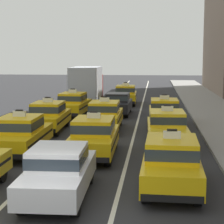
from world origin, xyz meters
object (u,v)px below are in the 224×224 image
object	(u,v)px
taxi_left_third	(49,116)
taxi_center_third	(105,115)
taxi_left_second	(21,134)
taxi_right_third	(164,112)
sedan_center_nearest	(59,170)
taxi_center_second	(94,136)
taxi_right_second	(167,127)
box_truck_left_fifth	(87,84)
taxi_center_fifth	(126,94)
taxi_right_nearest	(171,162)
taxi_left_fourth	(73,104)
sedan_center_fourth	(118,103)

from	to	relation	value
taxi_left_third	taxi_center_third	size ratio (longest dim) A/B	1.01
taxi_left_second	taxi_right_third	world-z (taller)	same
sedan_center_nearest	taxi_center_second	xyz separation A→B (m)	(0.31, 5.19, 0.03)
taxi_center_second	taxi_right_second	size ratio (longest dim) A/B	1.00
sedan_center_nearest	taxi_center_second	bearing A→B (deg)	86.62
box_truck_left_fifth	taxi_center_fifth	bearing A→B (deg)	-5.54
taxi_center_second	taxi_right_nearest	world-z (taller)	same
taxi_left_third	taxi_right_nearest	world-z (taller)	same
taxi_center_second	taxi_center_fifth	world-z (taller)	same
taxi_center_fifth	sedan_center_nearest	bearing A→B (deg)	-90.72
taxi_left_fourth	taxi_right_nearest	world-z (taller)	same
box_truck_left_fifth	taxi_right_nearest	distance (m)	23.95
taxi_center_third	taxi_center_fifth	size ratio (longest dim) A/B	0.99
taxi_left_third	sedan_center_nearest	size ratio (longest dim) A/B	1.06
taxi_left_second	taxi_left_third	xyz separation A→B (m)	(-0.18, 5.45, 0.00)
box_truck_left_fifth	taxi_left_fourth	bearing A→B (deg)	-88.21
taxi_left_second	sedan_center_nearest	bearing A→B (deg)	-61.15
taxi_left_third	sedan_center_fourth	size ratio (longest dim) A/B	1.07
taxi_center_third	taxi_right_third	xyz separation A→B (m)	(3.43, 1.65, 0.00)
taxi_left_fourth	taxi_center_second	distance (m)	11.93
box_truck_left_fifth	taxi_center_second	world-z (taller)	box_truck_left_fifth
taxi_left_fourth	taxi_right_second	world-z (taller)	same
taxi_center_second	taxi_right_third	distance (m)	8.49
taxi_left_fourth	taxi_center_second	world-z (taller)	same
taxi_left_third	taxi_right_third	xyz separation A→B (m)	(6.56, 2.28, 0.00)
sedan_center_fourth	taxi_left_third	bearing A→B (deg)	-116.08
sedan_center_fourth	taxi_center_third	bearing A→B (deg)	-91.97
taxi_center_third	taxi_right_nearest	bearing A→B (deg)	-71.45
sedan_center_fourth	taxi_center_fifth	xyz separation A→B (m)	(0.10, 6.34, 0.03)
taxi_left_fourth	taxi_center_fifth	distance (m)	7.96
taxi_left_third	taxi_center_second	xyz separation A→B (m)	(3.44, -5.62, 0.00)
taxi_left_second	taxi_center_fifth	xyz separation A→B (m)	(3.25, 18.61, 0.00)
sedan_center_nearest	taxi_center_third	xyz separation A→B (m)	(-0.01, 11.45, 0.03)
taxi_center_third	taxi_center_fifth	distance (m)	12.52
sedan_center_fourth	taxi_right_third	world-z (taller)	taxi_right_third
taxi_center_second	taxi_right_second	bearing A→B (deg)	39.45
taxi_left_second	taxi_left_fourth	bearing A→B (deg)	89.72
taxi_left_third	taxi_right_nearest	xyz separation A→B (m)	(6.54, -9.53, 0.00)
taxi_left_second	taxi_left_fourth	distance (m)	11.32
taxi_center_third	taxi_right_third	size ratio (longest dim) A/B	1.00
taxi_center_second	taxi_right_second	distance (m)	4.05
taxi_left_second	taxi_center_fifth	world-z (taller)	same
taxi_left_third	box_truck_left_fifth	distance (m)	13.52
taxi_right_second	taxi_right_third	xyz separation A→B (m)	(-0.01, 5.33, 0.00)
taxi_right_nearest	taxi_center_fifth	bearing A→B (deg)	97.78
box_truck_left_fifth	taxi_right_second	bearing A→B (deg)	-68.33
taxi_center_second	taxi_center_third	distance (m)	6.27
box_truck_left_fifth	taxi_center_fifth	world-z (taller)	box_truck_left_fifth
taxi_left_second	taxi_center_second	bearing A→B (deg)	-2.94
taxi_left_second	taxi_right_third	distance (m)	10.02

